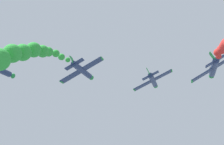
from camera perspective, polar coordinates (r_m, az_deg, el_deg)
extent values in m
cylinder|color=navy|center=(64.55, 8.13, -1.56)|extent=(1.46, 9.00, 1.46)
cone|color=#1E8438|center=(69.48, 8.61, -2.56)|extent=(1.39, 1.20, 1.39)
cube|color=navy|center=(64.14, 8.12, -1.55)|extent=(8.43, 1.90, 4.02)
cylinder|color=#1E8438|center=(64.27, 4.49, -3.46)|extent=(0.48, 1.40, 0.48)
cylinder|color=#1E8438|center=(64.35, 11.75, 0.36)|extent=(0.48, 1.40, 0.48)
cube|color=navy|center=(60.72, 7.67, -0.62)|extent=(3.53, 1.20, 1.76)
cube|color=#1E8438|center=(60.89, 7.27, 0.14)|extent=(0.80, 1.10, 1.51)
ellipsoid|color=black|center=(66.42, 8.11, -1.57)|extent=(1.02, 2.20, 0.97)
cylinder|color=navy|center=(56.49, -5.96, 0.41)|extent=(1.48, 9.00, 1.48)
cone|color=#1E8438|center=(61.12, -4.31, -0.88)|extent=(1.41, 1.20, 1.41)
cube|color=navy|center=(56.10, -6.06, 0.44)|extent=(8.27, 1.90, 4.36)
cylinder|color=#1E8438|center=(57.08, -9.98, -1.88)|extent=(0.48, 1.40, 0.48)
cylinder|color=#1E8438|center=(55.47, -2.03, 2.82)|extent=(0.48, 1.40, 0.48)
cube|color=navy|center=(52.95, -7.48, 1.63)|extent=(3.46, 1.20, 1.89)
cube|color=#1E8438|center=(53.27, -7.90, 2.46)|extent=(0.85, 1.10, 1.49)
ellipsoid|color=black|center=(58.31, -5.54, 0.33)|extent=(1.03, 2.20, 0.99)
sphere|color=green|center=(49.96, -8.79, 2.51)|extent=(0.87, 0.87, 0.87)
sphere|color=green|center=(47.95, -10.02, 3.07)|extent=(1.12, 1.12, 1.12)
sphere|color=green|center=(45.90, -11.12, 3.75)|extent=(1.21, 1.21, 1.21)
sphere|color=green|center=(43.82, -12.55, 4.04)|extent=(1.46, 1.46, 1.46)
sphere|color=green|center=(41.51, -13.63, 4.13)|extent=(1.78, 1.78, 1.78)
sphere|color=green|center=(39.46, -15.33, 4.38)|extent=(2.06, 2.06, 2.06)
sphere|color=green|center=(37.28, -17.33, 3.82)|extent=(2.15, 2.15, 2.15)
sphere|color=green|center=(35.10, -19.22, 3.61)|extent=(2.21, 2.21, 2.21)
cylinder|color=navy|center=(54.71, 19.60, 0.87)|extent=(1.50, 9.00, 1.50)
cone|color=#1E8438|center=(59.61, 19.23, -0.50)|extent=(1.42, 1.20, 1.42)
cube|color=navy|center=(54.31, 19.70, 0.91)|extent=(8.12, 1.90, 4.64)
cylinder|color=#1E8438|center=(53.48, 15.64, -1.68)|extent=(0.49, 1.40, 0.49)
cube|color=navy|center=(50.91, 19.92, 2.18)|extent=(3.41, 1.20, 2.01)
cube|color=#1E8438|center=(51.01, 19.35, 3.03)|extent=(0.90, 1.10, 1.47)
ellipsoid|color=black|center=(56.53, 19.18, 0.77)|extent=(1.04, 2.20, 1.00)
sphere|color=red|center=(48.14, 20.43, 3.05)|extent=(0.91, 0.91, 0.91)
sphere|color=red|center=(46.34, 20.30, 3.77)|extent=(1.24, 1.24, 1.24)
sphere|color=red|center=(44.52, 20.95, 4.27)|extent=(1.37, 1.37, 1.37)
cone|color=#1E8438|center=(58.73, -19.42, -0.50)|extent=(1.41, 1.20, 1.41)
cylinder|color=#1E8438|center=(52.72, -18.74, 3.48)|extent=(0.49, 1.40, 0.49)
ellipsoid|color=black|center=(56.38, -21.40, 0.79)|extent=(1.03, 2.20, 0.99)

